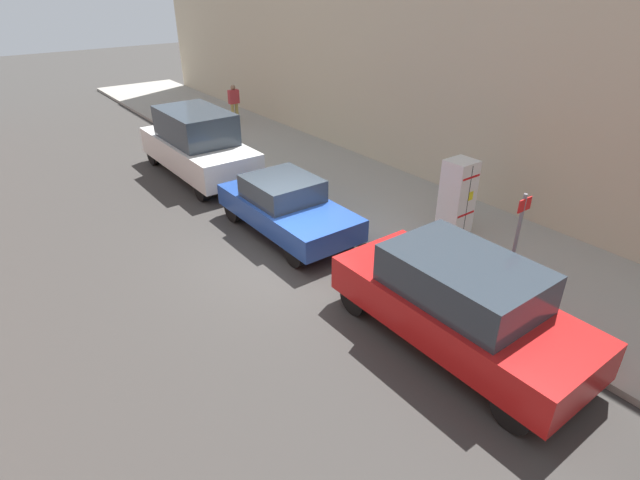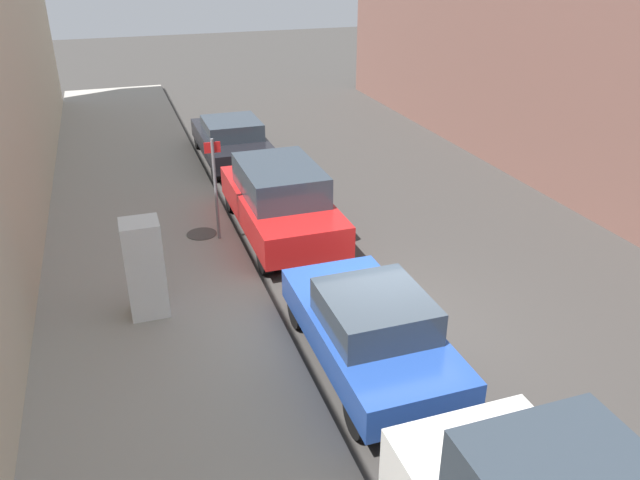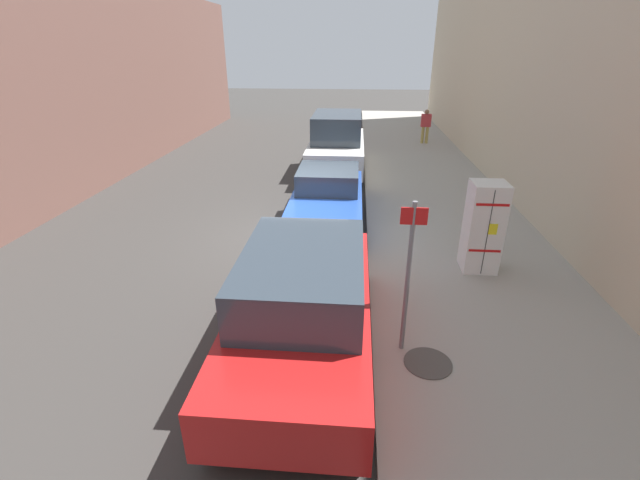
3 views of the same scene
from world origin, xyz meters
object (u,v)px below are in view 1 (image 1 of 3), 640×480
at_px(parked_hatchback_blue, 286,206).
at_px(pedestrian_walking_far, 234,101).
at_px(parked_van_white, 197,144).
at_px(parked_suv_red, 459,302).
at_px(discarded_refrigerator, 457,196).
at_px(street_sign_post, 515,246).

bearing_deg(parked_hatchback_blue, pedestrian_walking_far, -111.47).
bearing_deg(parked_van_white, parked_suv_red, 90.00).
relative_size(parked_hatchback_blue, parked_suv_red, 0.87).
height_order(discarded_refrigerator, parked_suv_red, discarded_refrigerator).
xyz_separation_m(discarded_refrigerator, parked_hatchback_blue, (3.30, -2.65, -0.32)).
bearing_deg(street_sign_post, parked_suv_red, 1.25).
height_order(discarded_refrigerator, parked_hatchback_blue, discarded_refrigerator).
bearing_deg(parked_hatchback_blue, discarded_refrigerator, 141.25).
distance_m(street_sign_post, parked_hatchback_blue, 5.66).
relative_size(pedestrian_walking_far, parked_hatchback_blue, 0.38).
bearing_deg(discarded_refrigerator, pedestrian_walking_far, -92.86).
bearing_deg(street_sign_post, parked_van_white, -81.89).
bearing_deg(parked_van_white, parked_hatchback_blue, 90.00).
relative_size(street_sign_post, parked_hatchback_blue, 0.58).
xyz_separation_m(pedestrian_walking_far, parked_suv_red, (3.94, 15.44, -0.13)).
height_order(pedestrian_walking_far, parked_suv_red, parked_suv_red).
bearing_deg(pedestrian_walking_far, parked_van_white, -71.00).
bearing_deg(discarded_refrigerator, parked_van_white, -67.01).
distance_m(pedestrian_walking_far, parked_hatchback_blue, 10.76).
relative_size(discarded_refrigerator, parked_van_white, 0.37).
distance_m(parked_van_white, parked_suv_red, 10.57).
xyz_separation_m(pedestrian_walking_far, parked_van_white, (3.94, 4.87, 0.04)).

